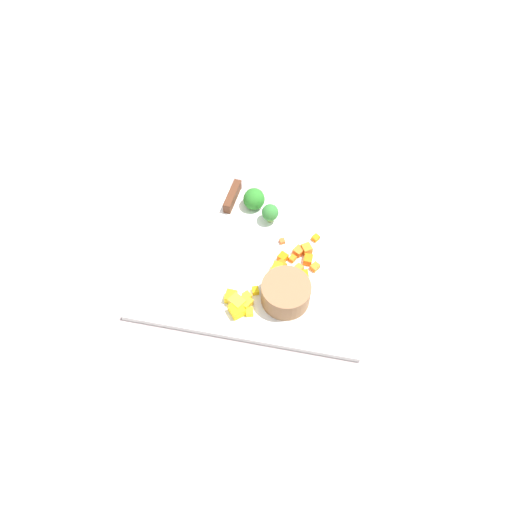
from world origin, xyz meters
TOP-DOWN VIEW (x-y plane):
  - ground_plane at (0.00, 0.00)m, footprint 4.00×4.00m
  - cutting_board at (0.00, 0.00)m, footprint 0.41×0.32m
  - prep_bowl at (0.07, -0.07)m, footprint 0.09×0.09m
  - chef_knife at (-0.08, 0.08)m, footprint 0.05×0.30m
  - carrot_dice_0 at (0.05, -0.01)m, footprint 0.02×0.02m
  - carrot_dice_1 at (0.08, -0.01)m, footprint 0.02×0.02m
  - carrot_dice_2 at (0.09, 0.01)m, footprint 0.02×0.02m
  - carrot_dice_3 at (0.07, 0.01)m, footprint 0.02×0.02m
  - carrot_dice_4 at (0.04, 0.05)m, footprint 0.01×0.01m
  - carrot_dice_5 at (0.09, 0.03)m, footprint 0.02×0.02m
  - carrot_dice_6 at (0.11, 0.00)m, footprint 0.02×0.02m
  - carrot_dice_7 at (0.08, 0.03)m, footprint 0.02×0.02m
  - carrot_dice_8 at (0.09, -0.02)m, footprint 0.02×0.02m
  - carrot_dice_9 at (0.10, 0.07)m, footprint 0.02×0.02m
  - carrot_dice_10 at (0.05, 0.01)m, footprint 0.02×0.02m
  - pepper_dice_0 at (-0.00, -0.08)m, footprint 0.02×0.02m
  - pepper_dice_1 at (0.00, -0.10)m, footprint 0.03×0.03m
  - pepper_dice_2 at (-0.03, -0.09)m, footprint 0.02×0.02m
  - pepper_dice_3 at (-0.01, -0.12)m, footprint 0.03×0.03m
  - pepper_dice_4 at (0.01, -0.07)m, footprint 0.02×0.02m
  - pepper_dice_5 at (0.04, -0.02)m, footprint 0.02×0.02m
  - pepper_dice_6 at (0.01, -0.11)m, footprint 0.02×0.02m
  - pepper_dice_7 at (-0.01, -0.10)m, footprint 0.03×0.03m
  - broccoli_floret_0 at (-0.03, 0.12)m, footprint 0.04×0.04m
  - broccoli_floret_1 at (0.01, 0.09)m, footprint 0.03×0.03m

SIDE VIEW (x-z plane):
  - ground_plane at x=0.00m, z-range 0.00..0.00m
  - cutting_board at x=0.00m, z-range 0.00..0.01m
  - carrot_dice_4 at x=0.04m, z-range 0.01..0.02m
  - carrot_dice_3 at x=0.07m, z-range 0.01..0.02m
  - carrot_dice_9 at x=0.10m, z-range 0.01..0.02m
  - pepper_dice_6 at x=0.01m, z-range 0.01..0.02m
  - pepper_dice_4 at x=0.01m, z-range 0.01..0.02m
  - carrot_dice_6 at x=0.11m, z-range 0.01..0.02m
  - pepper_dice_0 at x=0.00m, z-range 0.01..0.02m
  - carrot_dice_1 at x=0.08m, z-range 0.01..0.02m
  - carrot_dice_8 at x=0.09m, z-range 0.01..0.03m
  - carrot_dice_7 at x=0.08m, z-range 0.01..0.03m
  - carrot_dice_2 at x=0.09m, z-range 0.01..0.03m
  - carrot_dice_10 at x=0.05m, z-range 0.01..0.03m
  - pepper_dice_1 at x=0.00m, z-range 0.01..0.03m
  - carrot_dice_0 at x=0.05m, z-range 0.01..0.03m
  - pepper_dice_2 at x=-0.03m, z-range 0.01..0.03m
  - chef_knife at x=-0.08m, z-range 0.01..0.03m
  - carrot_dice_5 at x=0.09m, z-range 0.01..0.03m
  - pepper_dice_5 at x=0.04m, z-range 0.01..0.03m
  - pepper_dice_3 at x=-0.01m, z-range 0.01..0.03m
  - pepper_dice_7 at x=-0.01m, z-range 0.01..0.03m
  - broccoli_floret_0 at x=-0.03m, z-range 0.01..0.05m
  - prep_bowl at x=0.07m, z-range 0.01..0.06m
  - broccoli_floret_1 at x=0.01m, z-range 0.02..0.06m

